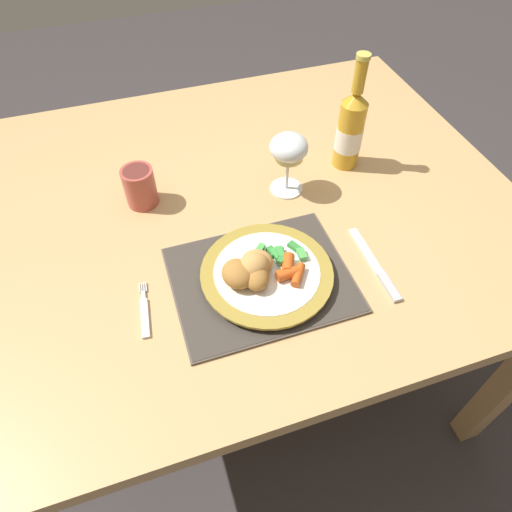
{
  "coord_description": "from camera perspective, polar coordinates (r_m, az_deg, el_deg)",
  "views": [
    {
      "loc": [
        -0.21,
        -0.75,
        1.45
      ],
      "look_at": [
        -0.04,
        -0.21,
        0.78
      ],
      "focal_mm": 32.0,
      "sensor_mm": 36.0,
      "label": 1
    }
  ],
  "objects": [
    {
      "name": "dinner_plate",
      "position": [
        0.88,
        1.35,
        -2.25
      ],
      "size": [
        0.26,
        0.26,
        0.02
      ],
      "color": "white",
      "rests_on": "placemat"
    },
    {
      "name": "green_beans_pile",
      "position": [
        0.89,
        3.0,
        0.14
      ],
      "size": [
        0.1,
        0.09,
        0.02
      ],
      "color": "#338438",
      "rests_on": "dinner_plate"
    },
    {
      "name": "table_knife",
      "position": [
        0.94,
        14.99,
        -1.64
      ],
      "size": [
        0.02,
        0.2,
        0.01
      ],
      "color": "silver",
      "rests_on": "dining_table"
    },
    {
      "name": "drinking_cup",
      "position": [
        1.04,
        -14.33,
        8.47
      ],
      "size": [
        0.07,
        0.07,
        0.09
      ],
      "color": "#B24C42",
      "rests_on": "dining_table"
    },
    {
      "name": "ground_plane",
      "position": [
        1.64,
        -1.12,
        -12.25
      ],
      "size": [
        6.0,
        6.0,
        0.0
      ],
      "primitive_type": "plane",
      "color": "#383333"
    },
    {
      "name": "dining_table",
      "position": [
        1.11,
        -1.62,
        3.97
      ],
      "size": [
        1.25,
        1.04,
        0.74
      ],
      "color": "tan",
      "rests_on": "ground"
    },
    {
      "name": "placemat",
      "position": [
        0.89,
        0.61,
        -2.93
      ],
      "size": [
        0.34,
        0.27,
        0.01
      ],
      "color": "brown",
      "rests_on": "dining_table"
    },
    {
      "name": "glazed_carrots",
      "position": [
        0.86,
        4.25,
        -1.86
      ],
      "size": [
        0.06,
        0.08,
        0.02
      ],
      "color": "#CC5119",
      "rests_on": "dinner_plate"
    },
    {
      "name": "breaded_croquettes",
      "position": [
        0.85,
        -0.77,
        -1.72
      ],
      "size": [
        0.12,
        0.11,
        0.05
      ],
      "color": "#A87033",
      "rests_on": "dinner_plate"
    },
    {
      "name": "bottle",
      "position": [
        1.11,
        11.71,
        15.31
      ],
      "size": [
        0.06,
        0.06,
        0.27
      ],
      "color": "gold",
      "rests_on": "dining_table"
    },
    {
      "name": "wine_glass",
      "position": [
        1.01,
        4.17,
        12.92
      ],
      "size": [
        0.08,
        0.08,
        0.15
      ],
      "color": "silver",
      "rests_on": "dining_table"
    },
    {
      "name": "fork",
      "position": [
        0.87,
        -13.75,
        -6.99
      ],
      "size": [
        0.03,
        0.13,
        0.01
      ],
      "color": "silver",
      "rests_on": "dining_table"
    }
  ]
}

